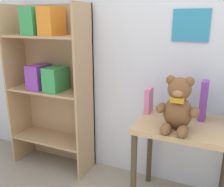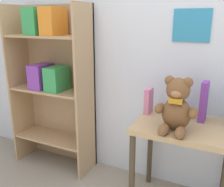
{
  "view_description": "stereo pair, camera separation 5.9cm",
  "coord_description": "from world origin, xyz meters",
  "views": [
    {
      "loc": [
        0.36,
        -0.57,
        1.29
      ],
      "look_at": [
        -0.36,
        1.05,
        0.77
      ],
      "focal_mm": 40.0,
      "sensor_mm": 36.0,
      "label": 1
    },
    {
      "loc": [
        0.41,
        -0.55,
        1.29
      ],
      "look_at": [
        -0.36,
        1.05,
        0.77
      ],
      "focal_mm": 40.0,
      "sensor_mm": 36.0,
      "label": 2
    }
  ],
  "objects": [
    {
      "name": "display_table",
      "position": [
        0.19,
        1.0,
        0.54
      ],
      "size": [
        0.62,
        0.46,
        0.64
      ],
      "color": "tan",
      "rests_on": "ground_plane"
    },
    {
      "name": "bookshelf_side",
      "position": [
        -0.98,
        1.14,
        0.83
      ],
      "size": [
        0.72,
        0.29,
        1.42
      ],
      "color": "tan",
      "rests_on": "ground_plane"
    },
    {
      "name": "book_standing_purple",
      "position": [
        0.28,
        1.13,
        0.78
      ],
      "size": [
        0.04,
        0.11,
        0.27
      ],
      "primitive_type": "cube",
      "rotation": [
        0.0,
        0.0,
        -0.03
      ],
      "color": "purple",
      "rests_on": "display_table"
    },
    {
      "name": "book_standing_pink",
      "position": [
        -0.09,
        1.11,
        0.73
      ],
      "size": [
        0.04,
        0.1,
        0.19
      ],
      "primitive_type": "cube",
      "rotation": [
        0.0,
        0.0,
        -0.04
      ],
      "color": "#D17093",
      "rests_on": "display_table"
    },
    {
      "name": "book_standing_blue",
      "position": [
        0.09,
        1.13,
        0.75
      ],
      "size": [
        0.03,
        0.11,
        0.22
      ],
      "primitive_type": "cube",
      "rotation": [
        0.0,
        0.0,
        0.02
      ],
      "color": "#2D51B7",
      "rests_on": "display_table"
    },
    {
      "name": "wall_back",
      "position": [
        0.0,
        1.31,
        1.25
      ],
      "size": [
        4.8,
        0.07,
        2.5
      ],
      "color": "silver",
      "rests_on": "ground_plane"
    },
    {
      "name": "teddy_bear",
      "position": [
        0.15,
        0.89,
        0.8
      ],
      "size": [
        0.26,
        0.23,
        0.34
      ],
      "color": "brown",
      "rests_on": "display_table"
    }
  ]
}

